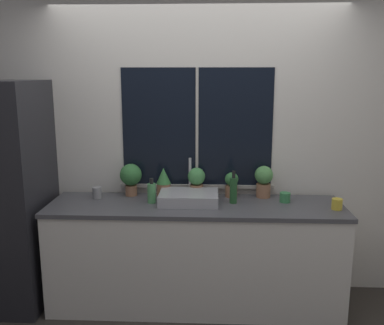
{
  "coord_description": "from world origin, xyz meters",
  "views": [
    {
      "loc": [
        0.13,
        -3.04,
        1.94
      ],
      "look_at": [
        -0.03,
        0.31,
        1.24
      ],
      "focal_mm": 40.0,
      "sensor_mm": 36.0,
      "label": 1
    }
  ],
  "objects_px": {
    "sink": "(189,197)",
    "refrigerator": "(1,195)",
    "potted_plant_center": "(196,181)",
    "soap_bottle": "(152,193)",
    "mug_green": "(285,197)",
    "potted_plant_far_right": "(264,180)",
    "potted_plant_far_left": "(131,177)",
    "potted_plant_left": "(164,182)",
    "mug_yellow": "(337,204)",
    "potted_plant_right": "(232,184)",
    "mug_grey": "(97,193)",
    "bottle_tall": "(233,190)"
  },
  "relations": [
    {
      "from": "potted_plant_far_left",
      "to": "soap_bottle",
      "type": "xyz_separation_m",
      "value": [
        0.21,
        -0.21,
        -0.08
      ]
    },
    {
      "from": "refrigerator",
      "to": "potted_plant_far_left",
      "type": "height_order",
      "value": "refrigerator"
    },
    {
      "from": "refrigerator",
      "to": "potted_plant_right",
      "type": "xyz_separation_m",
      "value": [
        1.93,
        0.24,
        0.06
      ]
    },
    {
      "from": "potted_plant_right",
      "to": "mug_yellow",
      "type": "xyz_separation_m",
      "value": [
        0.81,
        -0.32,
        -0.07
      ]
    },
    {
      "from": "mug_yellow",
      "to": "potted_plant_right",
      "type": "bearing_deg",
      "value": 158.69
    },
    {
      "from": "mug_green",
      "to": "potted_plant_far_right",
      "type": "bearing_deg",
      "value": 139.34
    },
    {
      "from": "mug_grey",
      "to": "potted_plant_center",
      "type": "bearing_deg",
      "value": 7.12
    },
    {
      "from": "sink",
      "to": "potted_plant_right",
      "type": "bearing_deg",
      "value": 28.71
    },
    {
      "from": "potted_plant_far_left",
      "to": "mug_grey",
      "type": "distance_m",
      "value": 0.32
    },
    {
      "from": "potted_plant_far_right",
      "to": "mug_yellow",
      "type": "relative_size",
      "value": 3.17
    },
    {
      "from": "refrigerator",
      "to": "potted_plant_left",
      "type": "xyz_separation_m",
      "value": [
        1.34,
        0.24,
        0.07
      ]
    },
    {
      "from": "refrigerator",
      "to": "soap_bottle",
      "type": "distance_m",
      "value": 1.26
    },
    {
      "from": "potted_plant_right",
      "to": "mug_green",
      "type": "height_order",
      "value": "potted_plant_right"
    },
    {
      "from": "potted_plant_right",
      "to": "mug_green",
      "type": "distance_m",
      "value": 0.47
    },
    {
      "from": "potted_plant_far_left",
      "to": "potted_plant_center",
      "type": "xyz_separation_m",
      "value": [
        0.57,
        0.0,
        -0.03
      ]
    },
    {
      "from": "potted_plant_left",
      "to": "soap_bottle",
      "type": "height_order",
      "value": "potted_plant_left"
    },
    {
      "from": "sink",
      "to": "potted_plant_far_left",
      "type": "relative_size",
      "value": 1.71
    },
    {
      "from": "potted_plant_center",
      "to": "mug_yellow",
      "type": "xyz_separation_m",
      "value": [
        1.12,
        -0.32,
        -0.1
      ]
    },
    {
      "from": "potted_plant_far_left",
      "to": "mug_green",
      "type": "relative_size",
      "value": 3.21
    },
    {
      "from": "potted_plant_far_left",
      "to": "potted_plant_right",
      "type": "relative_size",
      "value": 1.31
    },
    {
      "from": "mug_grey",
      "to": "mug_yellow",
      "type": "bearing_deg",
      "value": -6.16
    },
    {
      "from": "potted_plant_center",
      "to": "mug_grey",
      "type": "distance_m",
      "value": 0.86
    },
    {
      "from": "bottle_tall",
      "to": "refrigerator",
      "type": "bearing_deg",
      "value": -178.22
    },
    {
      "from": "bottle_tall",
      "to": "mug_yellow",
      "type": "bearing_deg",
      "value": -9.38
    },
    {
      "from": "mug_yellow",
      "to": "mug_grey",
      "type": "xyz_separation_m",
      "value": [
        -1.97,
        0.21,
        0.01
      ]
    },
    {
      "from": "potted_plant_left",
      "to": "sink",
      "type": "bearing_deg",
      "value": -40.48
    },
    {
      "from": "potted_plant_far_left",
      "to": "potted_plant_far_right",
      "type": "distance_m",
      "value": 1.15
    },
    {
      "from": "potted_plant_far_left",
      "to": "soap_bottle",
      "type": "relative_size",
      "value": 1.35
    },
    {
      "from": "mug_green",
      "to": "soap_bottle",
      "type": "bearing_deg",
      "value": -176.42
    },
    {
      "from": "potted_plant_far_left",
      "to": "mug_green",
      "type": "distance_m",
      "value": 1.33
    },
    {
      "from": "potted_plant_right",
      "to": "mug_green",
      "type": "bearing_deg",
      "value": -17.72
    },
    {
      "from": "mug_grey",
      "to": "soap_bottle",
      "type": "bearing_deg",
      "value": -12.08
    },
    {
      "from": "potted_plant_left",
      "to": "potted_plant_far_right",
      "type": "xyz_separation_m",
      "value": [
        0.87,
        0.0,
        0.03
      ]
    },
    {
      "from": "bottle_tall",
      "to": "mug_grey",
      "type": "relative_size",
      "value": 2.73
    },
    {
      "from": "potted_plant_far_left",
      "to": "potted_plant_center",
      "type": "bearing_deg",
      "value": 0.0
    },
    {
      "from": "potted_plant_right",
      "to": "potted_plant_left",
      "type": "bearing_deg",
      "value": 180.0
    },
    {
      "from": "bottle_tall",
      "to": "mug_grey",
      "type": "bearing_deg",
      "value": 176.1
    },
    {
      "from": "potted_plant_left",
      "to": "potted_plant_center",
      "type": "relative_size",
      "value": 0.98
    },
    {
      "from": "refrigerator",
      "to": "bottle_tall",
      "type": "bearing_deg",
      "value": 1.78
    },
    {
      "from": "potted_plant_left",
      "to": "bottle_tall",
      "type": "height_order",
      "value": "bottle_tall"
    },
    {
      "from": "potted_plant_left",
      "to": "mug_yellow",
      "type": "relative_size",
      "value": 2.87
    },
    {
      "from": "potted_plant_center",
      "to": "soap_bottle",
      "type": "height_order",
      "value": "potted_plant_center"
    },
    {
      "from": "mug_green",
      "to": "potted_plant_left",
      "type": "bearing_deg",
      "value": 172.24
    },
    {
      "from": "sink",
      "to": "mug_green",
      "type": "distance_m",
      "value": 0.8
    },
    {
      "from": "potted_plant_center",
      "to": "potted_plant_right",
      "type": "height_order",
      "value": "potted_plant_center"
    },
    {
      "from": "refrigerator",
      "to": "mug_grey",
      "type": "bearing_deg",
      "value": 10.18
    },
    {
      "from": "refrigerator",
      "to": "sink",
      "type": "distance_m",
      "value": 1.57
    },
    {
      "from": "sink",
      "to": "refrigerator",
      "type": "bearing_deg",
      "value": -178.25
    },
    {
      "from": "sink",
      "to": "potted_plant_far_right",
      "type": "distance_m",
      "value": 0.67
    },
    {
      "from": "potted_plant_far_left",
      "to": "soap_bottle",
      "type": "distance_m",
      "value": 0.31
    }
  ]
}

